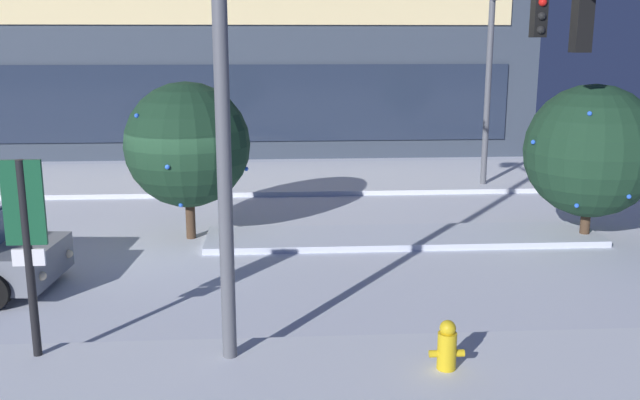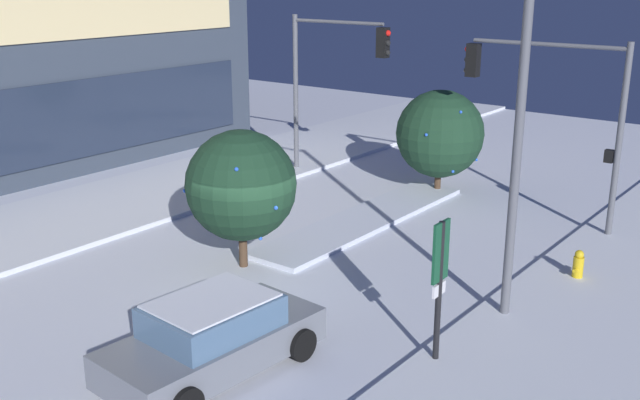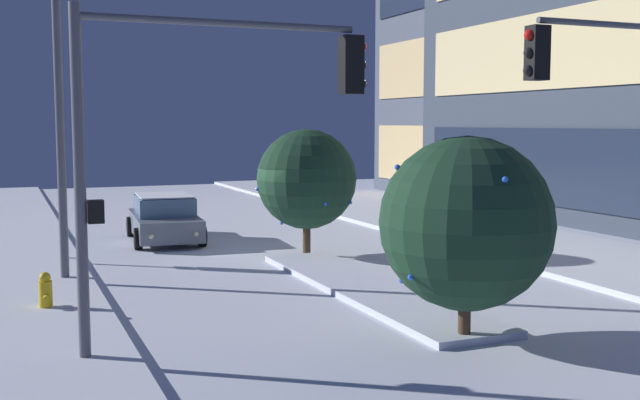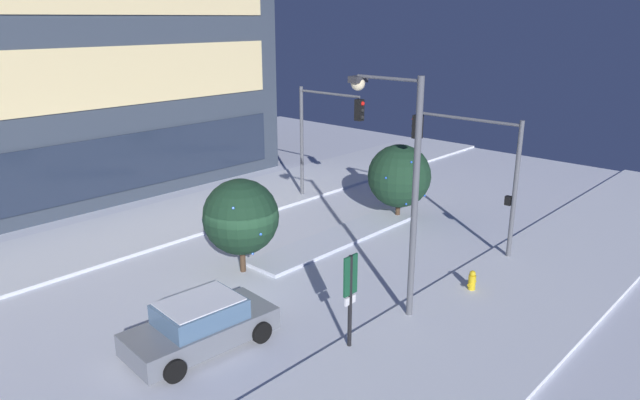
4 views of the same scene
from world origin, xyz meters
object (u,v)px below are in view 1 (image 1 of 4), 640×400
at_px(fire_hydrant, 447,351).
at_px(decorated_tree_median, 187,145).
at_px(decorated_tree_left_of_median, 591,151).
at_px(parking_info_sign, 27,237).
at_px(traffic_light_corner_far_right, 508,55).
at_px(street_lamp_arched, 223,5).

xyz_separation_m(fire_hydrant, decorated_tree_median, (-4.25, 7.24, 1.78)).
bearing_deg(decorated_tree_left_of_median, fire_hydrant, -126.23).
bearing_deg(decorated_tree_median, parking_info_sign, -102.50).
height_order(traffic_light_corner_far_right, street_lamp_arched, street_lamp_arched).
xyz_separation_m(street_lamp_arched, decorated_tree_median, (-1.29, 5.97, -2.78)).
bearing_deg(fire_hydrant, decorated_tree_left_of_median, 53.77).
bearing_deg(traffic_light_corner_far_right, decorated_tree_left_of_median, 9.62).
bearing_deg(street_lamp_arched, traffic_light_corner_far_right, -37.50).
relative_size(street_lamp_arched, decorated_tree_median, 2.12).
height_order(street_lamp_arched, decorated_tree_median, street_lamp_arched).
distance_m(parking_info_sign, decorated_tree_left_of_median, 11.97).
relative_size(parking_info_sign, decorated_tree_left_of_median, 0.83).
relative_size(traffic_light_corner_far_right, fire_hydrant, 6.97).
distance_m(street_lamp_arched, parking_info_sign, 4.14).
height_order(street_lamp_arched, fire_hydrant, street_lamp_arched).
distance_m(decorated_tree_median, decorated_tree_left_of_median, 9.08).
xyz_separation_m(street_lamp_arched, decorated_tree_left_of_median, (7.77, 5.29, -2.90)).
bearing_deg(decorated_tree_median, decorated_tree_left_of_median, -4.28).
bearing_deg(decorated_tree_median, traffic_light_corner_far_right, 22.13).
distance_m(traffic_light_corner_far_right, decorated_tree_median, 9.23).
height_order(traffic_light_corner_far_right, fire_hydrant, traffic_light_corner_far_right).
relative_size(traffic_light_corner_far_right, decorated_tree_left_of_median, 1.65).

